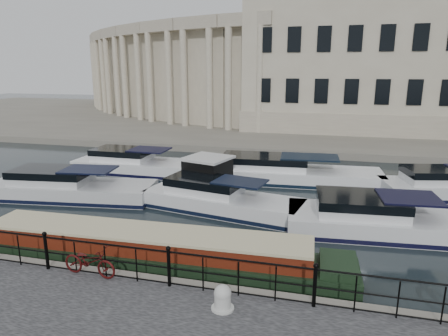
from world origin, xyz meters
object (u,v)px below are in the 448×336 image
(bicycle, at_px, (90,261))
(narrowboat, at_px, (145,253))
(harbour_hut, at_px, (208,179))
(mooring_bollard, at_px, (223,298))

(bicycle, distance_m, narrowboat, 2.34)
(harbour_hut, bearing_deg, bicycle, -77.98)
(bicycle, relative_size, harbour_hut, 0.50)
(bicycle, bearing_deg, mooring_bollard, -94.51)
(narrowboat, bearing_deg, bicycle, -110.45)
(narrowboat, xyz_separation_m, harbour_hut, (-0.02, 7.66, 0.59))
(harbour_hut, bearing_deg, narrowboat, -73.75)
(narrowboat, distance_m, harbour_hut, 7.68)
(bicycle, xyz_separation_m, mooring_bollard, (4.24, -0.66, -0.14))
(narrowboat, bearing_deg, harbour_hut, 88.35)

